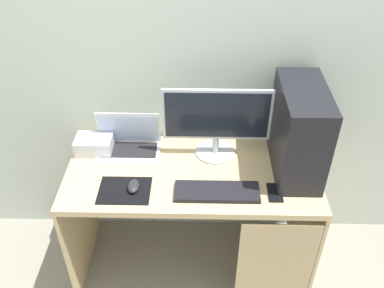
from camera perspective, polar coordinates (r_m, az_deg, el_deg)
ground_plane at (r=2.78m, az=0.00°, el=-15.43°), size 8.00×8.00×0.00m
wall_back at (r=2.22m, az=0.26°, el=13.09°), size 4.00×0.05×2.60m
desk at (r=2.33m, az=0.43°, el=-6.85°), size 1.33×0.61×0.75m
pc_tower at (r=2.17m, az=14.26°, el=1.70°), size 0.22×0.46×0.47m
monitor at (r=2.21m, az=3.35°, el=3.08°), size 0.57×0.22×0.41m
laptop at (r=2.36m, az=-8.57°, el=0.06°), size 0.35×0.22×0.23m
projector at (r=2.39m, az=-13.08°, el=-0.09°), size 0.20×0.14×0.09m
keyboard at (r=2.10m, az=3.39°, el=-6.47°), size 0.42×0.14×0.02m
mousepad at (r=2.14m, az=-9.11°, el=-6.21°), size 0.26×0.20×0.00m
mouse_left at (r=2.13m, az=-7.92°, el=-5.69°), size 0.06×0.10×0.03m
cell_phone at (r=2.14m, az=11.13°, el=-6.48°), size 0.07×0.13×0.01m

